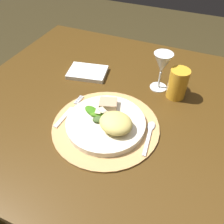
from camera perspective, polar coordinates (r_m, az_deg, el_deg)
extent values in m
plane|color=#342A15|center=(1.41, 2.50, -21.18)|extent=(6.00, 6.00, 0.00)
cube|color=#482F10|center=(0.82, 4.01, 0.77)|extent=(1.18, 0.94, 0.03)
cylinder|color=#45310E|center=(1.51, -9.83, 4.99)|extent=(0.08, 0.08, 0.71)
cylinder|color=tan|center=(0.74, -1.53, -3.41)|extent=(0.34, 0.34, 0.01)
cylinder|color=silver|center=(0.73, -1.54, -2.72)|extent=(0.25, 0.25, 0.02)
ellipsoid|color=#E1C967|center=(0.69, 0.96, -2.68)|extent=(0.12, 0.11, 0.04)
ellipsoid|color=#367215|center=(0.75, -4.92, 0.32)|extent=(0.06, 0.05, 0.01)
ellipsoid|color=#3D5727|center=(0.72, -3.22, -1.77)|extent=(0.05, 0.04, 0.01)
ellipsoid|color=#447D18|center=(0.74, -3.76, -0.52)|extent=(0.05, 0.03, 0.01)
cube|color=beige|center=(0.73, -3.34, 0.28)|extent=(0.02, 0.03, 0.01)
cube|color=beige|center=(0.73, -2.37, 0.53)|extent=(0.03, 0.03, 0.01)
cube|color=tan|center=(0.76, -0.93, 2.00)|extent=(0.07, 0.06, 0.02)
cube|color=silver|center=(0.77, -11.63, -1.23)|extent=(0.02, 0.10, 0.00)
cube|color=silver|center=(0.83, -8.42, 3.03)|extent=(0.00, 0.05, 0.00)
cube|color=silver|center=(0.83, -8.19, 2.96)|extent=(0.00, 0.05, 0.00)
cube|color=silver|center=(0.83, -7.95, 2.88)|extent=(0.00, 0.05, 0.00)
cube|color=silver|center=(0.83, -7.71, 2.81)|extent=(0.00, 0.05, 0.00)
cube|color=silver|center=(0.70, 8.56, -7.22)|extent=(0.02, 0.10, 0.00)
ellipsoid|color=silver|center=(0.74, 9.50, -3.34)|extent=(0.02, 0.04, 0.01)
cube|color=white|center=(0.96, -5.97, 9.56)|extent=(0.17, 0.13, 0.02)
cylinder|color=silver|center=(0.91, 11.17, 5.92)|extent=(0.06, 0.06, 0.00)
cylinder|color=silver|center=(0.89, 11.47, 7.69)|extent=(0.01, 0.01, 0.07)
cone|color=silver|center=(0.85, 12.13, 11.51)|extent=(0.07, 0.07, 0.07)
cylinder|color=gold|center=(0.85, 15.70, 6.63)|extent=(0.07, 0.07, 0.11)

